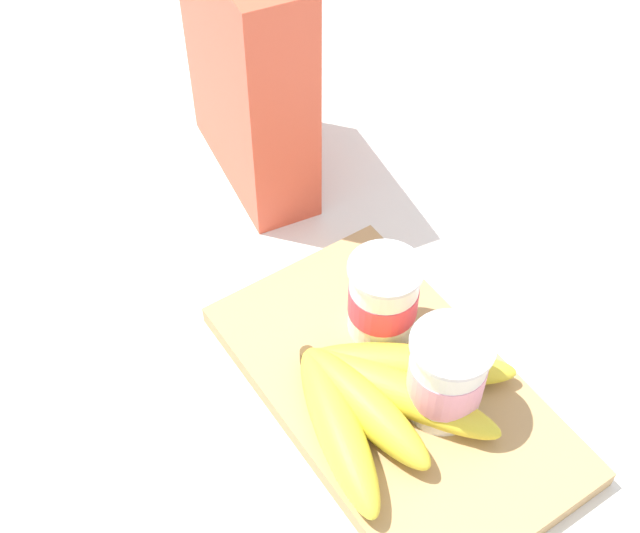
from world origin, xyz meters
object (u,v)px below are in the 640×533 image
cutting_board (393,391)px  yogurt_cup_front (383,298)px  cereal_box (249,71)px  yogurt_cup_back (447,375)px  banana_bunch (378,397)px

cutting_board → yogurt_cup_front: bearing=153.1°
cereal_box → yogurt_cup_front: size_ratio=3.17×
cutting_board → yogurt_cup_front: yogurt_cup_front is taller
yogurt_cup_back → banana_bunch: 0.06m
banana_bunch → yogurt_cup_front: bearing=141.5°
yogurt_cup_front → banana_bunch: yogurt_cup_front is taller
yogurt_cup_back → cutting_board: bearing=-150.2°
cereal_box → banana_bunch: 0.38m
cutting_board → cereal_box: 0.37m
cereal_box → yogurt_cup_front: (0.28, -0.03, -0.07)m
banana_bunch → cereal_box: bearing=166.5°
cereal_box → yogurt_cup_back: bearing=-176.3°
yogurt_cup_front → yogurt_cup_back: size_ratio=0.92×
cutting_board → yogurt_cup_front: 0.09m
cereal_box → banana_bunch: cereal_box is taller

